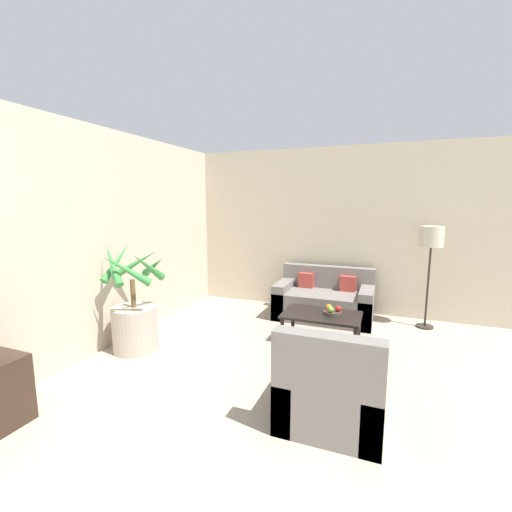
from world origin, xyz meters
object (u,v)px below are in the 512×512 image
object	(u,v)px
potted_palm	(135,317)
fruit_bowl	(333,313)
sofa_loveseat	(324,301)
orange_fruit	(329,307)
coffee_table	(322,317)
floor_lamp	(431,242)
armchair	(332,390)
ottoman	(347,362)
apple_green	(331,310)
apple_red	(338,309)

from	to	relation	value
potted_palm	fruit_bowl	bearing A→B (deg)	26.97
sofa_loveseat	orange_fruit	size ratio (longest dim) A/B	19.44
coffee_table	floor_lamp	bearing A→B (deg)	38.07
floor_lamp	orange_fruit	xyz separation A→B (m)	(-1.25, -0.97, -0.80)
potted_palm	armchair	world-z (taller)	potted_palm
floor_lamp	orange_fruit	bearing A→B (deg)	-142.10
armchair	ottoman	distance (m)	0.75
coffee_table	apple_green	xyz separation A→B (m)	(0.12, -0.04, 0.13)
potted_palm	floor_lamp	size ratio (longest dim) A/B	0.91
armchair	sofa_loveseat	bearing A→B (deg)	101.40
potted_palm	coffee_table	bearing A→B (deg)	27.87
fruit_bowl	apple_green	xyz separation A→B (m)	(-0.01, -0.06, 0.06)
armchair	ottoman	world-z (taller)	armchair
sofa_loveseat	fruit_bowl	distance (m)	0.94
armchair	potted_palm	bearing A→B (deg)	167.70
potted_palm	floor_lamp	world-z (taller)	floor_lamp
sofa_loveseat	apple_green	distance (m)	1.01
sofa_loveseat	coffee_table	xyz separation A→B (m)	(0.13, -0.92, 0.05)
potted_palm	sofa_loveseat	distance (m)	2.83
sofa_loveseat	armchair	bearing A→B (deg)	-78.60
orange_fruit	ottoman	xyz separation A→B (m)	(0.35, -0.97, -0.27)
floor_lamp	orange_fruit	distance (m)	1.77
apple_green	apple_red	bearing A→B (deg)	42.29
potted_palm	ottoman	size ratio (longest dim) A/B	2.23
sofa_loveseat	apple_green	size ratio (longest dim) A/B	18.68
coffee_table	apple_red	size ratio (longest dim) A/B	12.88
orange_fruit	armchair	size ratio (longest dim) A/B	0.09
coffee_table	fruit_bowl	xyz separation A→B (m)	(0.14, 0.03, 0.06)
floor_lamp	apple_red	size ratio (longest dim) A/B	19.04
potted_palm	ottoman	bearing A→B (deg)	4.66
coffee_table	apple_red	bearing A→B (deg)	10.62
potted_palm	fruit_bowl	size ratio (longest dim) A/B	5.75
floor_lamp	armchair	bearing A→B (deg)	-109.22
sofa_loveseat	apple_red	distance (m)	0.96
floor_lamp	potted_palm	bearing A→B (deg)	-147.88
sofa_loveseat	armchair	xyz separation A→B (m)	(0.52, -2.57, 0.00)
sofa_loveseat	apple_green	bearing A→B (deg)	-75.43
fruit_bowl	armchair	distance (m)	1.70
potted_palm	coffee_table	xyz separation A→B (m)	(2.09, 1.11, -0.10)
apple_red	apple_green	world-z (taller)	apple_green
apple_red	armchair	world-z (taller)	armchair
floor_lamp	apple_green	size ratio (longest dim) A/B	18.73
coffee_table	orange_fruit	xyz separation A→B (m)	(0.08, 0.07, 0.12)
floor_lamp	ottoman	xyz separation A→B (m)	(-0.89, -1.94, -1.07)
sofa_loveseat	floor_lamp	distance (m)	1.76
fruit_bowl	orange_fruit	xyz separation A→B (m)	(-0.06, 0.04, 0.06)
apple_green	armchair	size ratio (longest dim) A/B	0.09
floor_lamp	coffee_table	world-z (taller)	floor_lamp
sofa_loveseat	coffee_table	size ratio (longest dim) A/B	1.47
potted_palm	apple_green	bearing A→B (deg)	25.77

